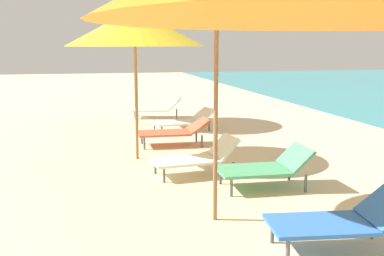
{
  "coord_description": "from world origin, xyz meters",
  "views": [
    {
      "loc": [
        -1.31,
        5.82,
        2.0
      ],
      "look_at": [
        0.05,
        11.79,
        0.93
      ],
      "focal_mm": 44.62,
      "sensor_mm": 36.0,
      "label": 1
    }
  ],
  "objects": [
    {
      "name": "lounger_farthest_inland",
      "position": [
        0.95,
        16.64,
        0.25
      ],
      "size": [
        1.52,
        0.85,
        0.51
      ],
      "rotation": [
        0.0,
        0.0,
        3.31
      ],
      "color": "white",
      "rests_on": "ground"
    },
    {
      "name": "lounger_farthest_shoreside",
      "position": [
        0.67,
        18.81,
        0.27
      ],
      "size": [
        1.46,
        0.92,
        0.56
      ],
      "rotation": [
        0.0,
        0.0,
        2.94
      ],
      "color": "white",
      "rests_on": "ground"
    },
    {
      "name": "umbrella_farthest",
      "position": [
        -0.01,
        17.8,
        2.47
      ],
      "size": [
        2.6,
        2.6,
        2.86
      ],
      "color": "silver",
      "rests_on": "ground"
    },
    {
      "name": "lounger_fifth_shoreside",
      "position": [
        0.42,
        15.07,
        0.29
      ],
      "size": [
        1.44,
        0.7,
        0.53
      ],
      "rotation": [
        0.0,
        0.0,
        3.11
      ],
      "color": "#D8593F",
      "rests_on": "ground"
    },
    {
      "name": "lounger_fourth_shoreside",
      "position": [
        1.14,
        11.95,
        0.31
      ],
      "size": [
        1.3,
        0.74,
        0.59
      ],
      "rotation": [
        0.0,
        0.0,
        3.11
      ],
      "color": "#4CA572",
      "rests_on": "ground"
    },
    {
      "name": "lounger_fourth_inland",
      "position": [
        1.06,
        9.81,
        0.32
      ],
      "size": [
        1.38,
        0.77,
        0.58
      ],
      "rotation": [
        0.0,
        0.0,
        3.02
      ],
      "color": "blue",
      "rests_on": "ground"
    },
    {
      "name": "lounger_fifth_inland",
      "position": [
        0.35,
        12.83,
        0.29
      ],
      "size": [
        1.38,
        0.74,
        0.59
      ],
      "rotation": [
        0.0,
        0.0,
        3.25
      ],
      "color": "white",
      "rests_on": "ground"
    },
    {
      "name": "umbrella_fifth",
      "position": [
        -0.43,
        14.09,
        2.29
      ],
      "size": [
        2.36,
        2.36,
        2.66
      ],
      "color": "olive",
      "rests_on": "ground"
    }
  ]
}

